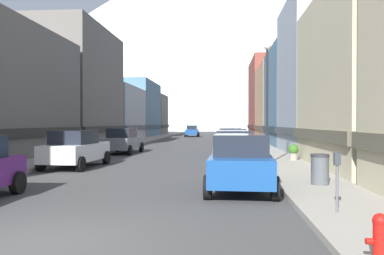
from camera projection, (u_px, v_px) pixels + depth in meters
ground_plane at (37, 245)px, 6.82m from camera, size 400.00×400.00×0.00m
sidewalk_left at (135, 142)px, 42.20m from camera, size 2.50×100.00×0.15m
sidewalk_right at (251, 143)px, 41.21m from camera, size 2.50×100.00×0.15m
storefront_left_2 at (70, 90)px, 36.37m from camera, size 7.26×12.37×10.87m
storefront_left_3 at (112, 115)px, 48.87m from camera, size 6.62×11.56×6.66m
storefront_left_4 at (129, 110)px, 61.43m from camera, size 8.15×13.20×8.60m
storefront_left_5 at (141, 116)px, 72.93m from camera, size 9.51×8.70×7.38m
storefront_right_2 at (352, 80)px, 26.42m from camera, size 9.17×8.26×10.41m
storefront_right_3 at (320, 99)px, 35.66m from camera, size 9.38×10.04×8.96m
storefront_right_4 at (286, 105)px, 46.55m from camera, size 6.70×10.50×8.97m
storefront_right_5 at (272, 100)px, 58.87m from camera, size 6.55×13.52×11.64m
car_left_1 at (76, 149)px, 18.71m from camera, size 2.23×4.48×1.78m
car_left_2 at (123, 141)px, 27.50m from camera, size 2.18×4.46×1.78m
car_right_0 at (241, 162)px, 12.33m from camera, size 2.22×4.47×1.78m
car_right_1 at (235, 149)px, 18.38m from camera, size 2.19×4.46×1.78m
car_right_2 at (232, 143)px, 24.38m from camera, size 2.19×4.46×1.78m
car_right_3 at (230, 139)px, 30.56m from camera, size 2.12×4.43×1.78m
car_driving_0 at (192, 131)px, 61.65m from camera, size 2.06×4.40×1.78m
fire_hydrant_near at (380, 236)px, 5.51m from camera, size 0.40×0.22×0.70m
parking_meter_near at (337, 173)px, 8.62m from camera, size 0.14×0.10×1.33m
trash_bin_right at (320, 169)px, 12.58m from camera, size 0.59×0.59×0.98m
potted_plant_0 at (293, 152)px, 20.90m from camera, size 0.54×0.54×0.85m
streetlamp_right at (267, 84)px, 18.74m from camera, size 0.36×0.36×5.86m
mountain_backdrop at (204, 35)px, 266.09m from camera, size 332.61×332.61×124.69m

